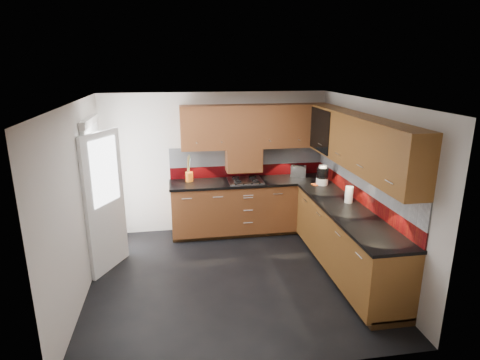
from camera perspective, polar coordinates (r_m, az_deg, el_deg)
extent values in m
cube|color=black|center=(5.73, -1.19, -13.75)|extent=(4.00, 3.80, 0.02)
cube|color=white|center=(4.97, -1.36, 11.60)|extent=(4.00, 3.80, 0.10)
cube|color=beige|center=(6.98, -3.41, 2.55)|extent=(4.00, 0.08, 2.64)
cube|color=beige|center=(3.55, 3.03, -11.53)|extent=(4.00, 0.08, 2.64)
cube|color=beige|center=(5.33, -22.43, -3.11)|extent=(0.08, 3.80, 2.64)
cube|color=beige|center=(5.81, 18.04, -1.09)|extent=(0.08, 3.80, 2.64)
cube|color=#5D2D15|center=(6.95, 1.51, -3.75)|extent=(2.70, 0.60, 0.95)
cube|color=brown|center=(5.83, 14.85, -8.38)|extent=(0.60, 2.60, 0.95)
cube|color=#3B2410|center=(7.13, 1.44, -6.87)|extent=(2.70, 0.54, 0.10)
cube|color=#3B2410|center=(6.03, 14.82, -12.02)|extent=(0.54, 2.60, 0.10)
cube|color=black|center=(6.80, 1.47, -0.25)|extent=(2.72, 0.62, 0.04)
cube|color=black|center=(5.65, 15.17, -4.36)|extent=(0.62, 2.60, 0.04)
cube|color=#69090D|center=(7.05, 1.11, 1.37)|extent=(2.70, 0.02, 0.20)
cube|color=#B3B8BC|center=(6.98, 1.12, 3.51)|extent=(2.70, 0.02, 0.34)
cube|color=#69090D|center=(6.00, 16.61, -2.02)|extent=(0.02, 3.20, 0.20)
cube|color=#B3B8BC|center=(5.93, 16.82, 0.46)|extent=(0.02, 3.20, 0.34)
cube|color=#5D2D15|center=(6.75, 2.22, 7.64)|extent=(2.50, 0.33, 0.72)
cube|color=brown|center=(5.60, 16.58, 5.16)|extent=(0.33, 2.87, 0.72)
cube|color=silver|center=(6.59, 1.23, 5.58)|extent=(1.80, 0.01, 0.16)
cube|color=silver|center=(5.54, 14.90, 2.94)|extent=(0.01, 2.00, 0.16)
cube|color=#5D2D15|center=(6.83, 0.52, 2.95)|extent=(0.60, 0.33, 0.40)
cube|color=black|center=(6.47, 11.24, 6.95)|extent=(0.01, 0.80, 0.66)
cube|color=#FFD18C|center=(6.58, 13.77, 6.96)|extent=(0.01, 0.76, 0.64)
cube|color=black|center=(6.53, 12.69, 7.13)|extent=(0.29, 0.76, 0.01)
cylinder|color=black|center=(6.28, 13.59, 7.65)|extent=(0.07, 0.07, 0.16)
cylinder|color=black|center=(6.42, 13.07, 7.86)|extent=(0.07, 0.07, 0.16)
cylinder|color=white|center=(6.56, 12.58, 8.06)|extent=(0.07, 0.07, 0.16)
cylinder|color=black|center=(6.70, 12.10, 8.25)|extent=(0.07, 0.07, 0.16)
cube|color=white|center=(6.20, -19.78, -1.92)|extent=(0.06, 0.95, 2.04)
cube|color=white|center=(5.85, -18.60, -3.10)|extent=(0.42, 0.73, 1.98)
cube|color=white|center=(5.72, -18.71, 1.18)|extent=(0.28, 0.50, 0.90)
cube|color=silver|center=(6.76, 0.74, -0.07)|extent=(0.58, 0.50, 0.02)
torus|color=black|center=(6.62, -0.35, -0.21)|extent=(0.13, 0.13, 0.02)
torus|color=black|center=(6.67, 2.19, -0.09)|extent=(0.13, 0.13, 0.02)
torus|color=black|center=(6.85, -0.66, 0.35)|extent=(0.13, 0.13, 0.02)
torus|color=black|center=(6.90, 1.79, 0.46)|extent=(0.13, 0.13, 0.02)
cube|color=black|center=(6.53, 1.11, -0.57)|extent=(0.44, 0.04, 0.02)
cylinder|color=orange|center=(6.78, -7.22, 0.46)|extent=(0.13, 0.13, 0.16)
cylinder|color=olive|center=(6.75, -7.34, 2.11)|extent=(0.06, 0.03, 0.32)
cylinder|color=olive|center=(6.76, -7.26, 2.03)|extent=(0.06, 0.02, 0.30)
cylinder|color=olive|center=(6.75, -7.40, 2.19)|extent=(0.05, 0.04, 0.34)
cylinder|color=olive|center=(6.76, -7.18, 1.94)|extent=(0.05, 0.04, 0.28)
cylinder|color=olive|center=(6.74, -7.45, 2.03)|extent=(0.03, 0.06, 0.31)
cube|color=silver|center=(7.11, 8.30, 1.25)|extent=(0.30, 0.24, 0.18)
cube|color=black|center=(7.09, 8.34, 1.99)|extent=(0.20, 0.09, 0.01)
cube|color=black|center=(7.12, 8.24, 2.07)|extent=(0.20, 0.09, 0.01)
cylinder|color=white|center=(6.70, 11.58, -0.18)|extent=(0.20, 0.20, 0.11)
cylinder|color=black|center=(6.66, 11.65, 0.99)|extent=(0.19, 0.19, 0.17)
cylinder|color=white|center=(6.63, 11.71, 1.90)|extent=(0.13, 0.13, 0.04)
cylinder|color=white|center=(5.91, 15.25, -2.00)|extent=(0.15, 0.15, 0.24)
cube|color=#E45419|center=(6.68, 10.78, -0.61)|extent=(0.16, 0.15, 0.01)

